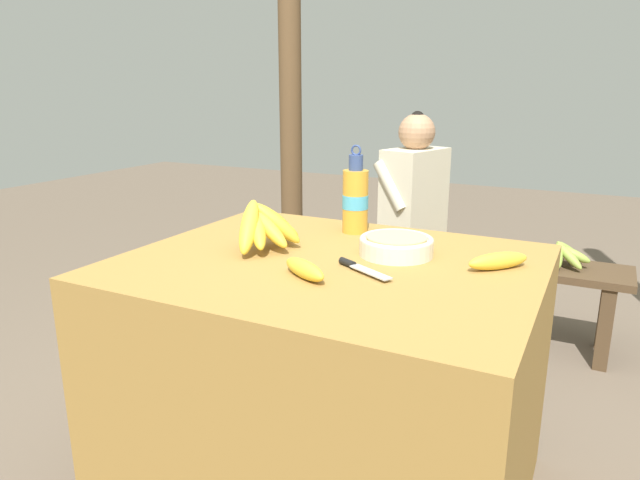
# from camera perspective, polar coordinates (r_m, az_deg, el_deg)

# --- Properties ---
(market_counter) EXTENTS (1.14, 0.93, 0.77)m
(market_counter) POSITION_cam_1_polar(r_m,az_deg,el_deg) (1.76, 0.90, -14.04)
(market_counter) COLOR olive
(market_counter) RESTS_ON ground_plane
(banana_bunch_ripe) EXTENTS (0.18, 0.31, 0.16)m
(banana_bunch_ripe) POSITION_cam_1_polar(r_m,az_deg,el_deg) (1.70, -5.54, 1.55)
(banana_bunch_ripe) COLOR #4C381E
(banana_bunch_ripe) RESTS_ON market_counter
(serving_bowl) EXTENTS (0.21, 0.21, 0.06)m
(serving_bowl) POSITION_cam_1_polar(r_m,az_deg,el_deg) (1.66, 7.64, -0.46)
(serving_bowl) COLOR silver
(serving_bowl) RESTS_ON market_counter
(water_bottle) EXTENTS (0.09, 0.09, 0.29)m
(water_bottle) POSITION_cam_1_polar(r_m,az_deg,el_deg) (1.89, 3.55, 4.09)
(water_bottle) COLOR gold
(water_bottle) RESTS_ON market_counter
(loose_banana_front) EXTENTS (0.17, 0.13, 0.05)m
(loose_banana_front) POSITION_cam_1_polar(r_m,az_deg,el_deg) (1.45, -1.56, -2.93)
(loose_banana_front) COLOR gold
(loose_banana_front) RESTS_ON market_counter
(loose_banana_side) EXTENTS (0.16, 0.17, 0.05)m
(loose_banana_side) POSITION_cam_1_polar(r_m,az_deg,el_deg) (1.59, 17.39, -2.01)
(loose_banana_side) COLOR gold
(loose_banana_side) RESTS_ON market_counter
(knife) EXTENTS (0.18, 0.11, 0.02)m
(knife) POSITION_cam_1_polar(r_m,az_deg,el_deg) (1.52, 3.70, -2.66)
(knife) COLOR #BCBCC1
(knife) RESTS_ON market_counter
(wooden_bench) EXTENTS (1.50, 0.32, 0.42)m
(wooden_bench) POSITION_cam_1_polar(r_m,az_deg,el_deg) (2.98, 14.44, -2.67)
(wooden_bench) COLOR #4C3823
(wooden_bench) RESTS_ON ground_plane
(seated_vendor) EXTENTS (0.46, 0.43, 1.12)m
(seated_vendor) POSITION_cam_1_polar(r_m,az_deg,el_deg) (2.97, 8.62, 3.38)
(seated_vendor) COLOR #232328
(seated_vendor) RESTS_ON ground_plane
(banana_bunch_green) EXTENTS (0.18, 0.26, 0.13)m
(banana_bunch_green) POSITION_cam_1_polar(r_m,az_deg,el_deg) (2.89, 23.36, -1.23)
(banana_bunch_green) COLOR #4C381E
(banana_bunch_green) RESTS_ON wooden_bench
(support_post_near) EXTENTS (0.13, 0.13, 2.56)m
(support_post_near) POSITION_cam_1_polar(r_m,az_deg,el_deg) (3.47, -3.00, 15.85)
(support_post_near) COLOR brown
(support_post_near) RESTS_ON ground_plane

